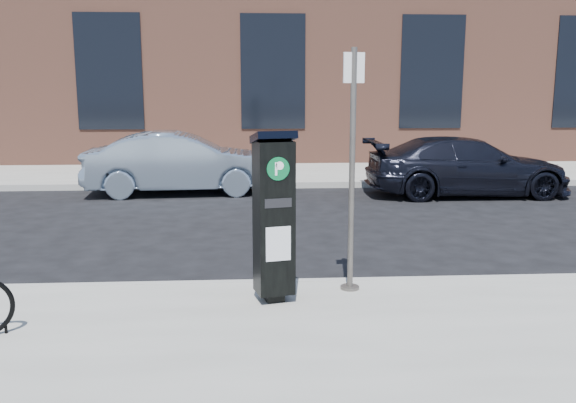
{
  "coord_description": "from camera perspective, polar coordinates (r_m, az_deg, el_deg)",
  "views": [
    {
      "loc": [
        -0.7,
        -7.26,
        2.5
      ],
      "look_at": [
        -0.23,
        0.5,
        1.05
      ],
      "focal_mm": 38.0,
      "sensor_mm": 36.0,
      "label": 1
    }
  ],
  "objects": [
    {
      "name": "car_silver",
      "position": [
        14.84,
        -9.99,
        3.58
      ],
      "size": [
        4.6,
        1.89,
        1.48
      ],
      "primitive_type": "imported",
      "rotation": [
        0.0,
        0.0,
        1.64
      ],
      "color": "#8496A8",
      "rests_on": "ground"
    },
    {
      "name": "parking_kiosk",
      "position": [
        6.68,
        -1.34,
        -1.28
      ],
      "size": [
        0.52,
        0.48,
        1.91
      ],
      "rotation": [
        0.0,
        0.0,
        0.24
      ],
      "color": "black",
      "rests_on": "sidewalk_near"
    },
    {
      "name": "sign_pole",
      "position": [
        7.04,
        6.0,
        2.66
      ],
      "size": [
        0.25,
        0.22,
        2.8
      ],
      "rotation": [
        0.0,
        0.0,
        0.2
      ],
      "color": "#59564F",
      "rests_on": "sidewalk_near"
    },
    {
      "name": "sidewalk_far",
      "position": [
        21.41,
        -1.57,
        4.03
      ],
      "size": [
        60.0,
        12.0,
        0.15
      ],
      "primitive_type": "cube",
      "color": "gray",
      "rests_on": "ground"
    },
    {
      "name": "ground",
      "position": [
        7.71,
        1.94,
        -8.38
      ],
      "size": [
        120.0,
        120.0,
        0.0
      ],
      "primitive_type": "plane",
      "color": "black",
      "rests_on": "ground"
    },
    {
      "name": "curb_far",
      "position": [
        15.48,
        -0.83,
        1.53
      ],
      "size": [
        60.0,
        0.12,
        0.16
      ],
      "primitive_type": "cube",
      "color": "#9E9B93",
      "rests_on": "ground"
    },
    {
      "name": "curb_near",
      "position": [
        7.66,
        1.96,
        -7.9
      ],
      "size": [
        60.0,
        0.12,
        0.16
      ],
      "primitive_type": "cube",
      "color": "#9E9B93",
      "rests_on": "ground"
    },
    {
      "name": "building",
      "position": [
        24.32,
        -1.86,
        14.42
      ],
      "size": [
        28.0,
        10.05,
        8.25
      ],
      "color": "brown",
      "rests_on": "ground"
    },
    {
      "name": "car_dark",
      "position": [
        15.0,
        16.39,
        3.18
      ],
      "size": [
        4.75,
        1.94,
        1.38
      ],
      "primitive_type": "imported",
      "rotation": [
        0.0,
        0.0,
        1.57
      ],
      "color": "black",
      "rests_on": "ground"
    }
  ]
}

